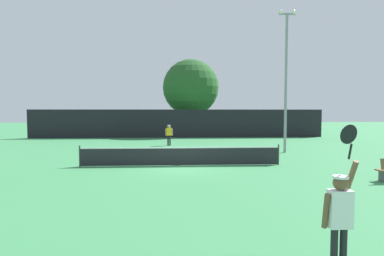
% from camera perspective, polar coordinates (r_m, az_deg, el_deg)
% --- Properties ---
extents(ground_plane, '(120.00, 120.00, 0.00)m').
position_cam_1_polar(ground_plane, '(15.95, -2.09, -7.01)').
color(ground_plane, '#387F4C').
extents(tennis_net, '(10.34, 0.08, 1.07)m').
position_cam_1_polar(tennis_net, '(15.87, -2.10, -5.19)').
color(tennis_net, '#232328').
rests_on(tennis_net, ground).
extents(perimeter_fence, '(31.11, 0.12, 2.97)m').
position_cam_1_polar(perimeter_fence, '(32.41, -2.61, 0.83)').
color(perimeter_fence, black).
rests_on(perimeter_fence, ground).
extents(player_serving, '(0.68, 0.40, 2.60)m').
position_cam_1_polar(player_serving, '(5.90, 25.84, -13.58)').
color(player_serving, white).
rests_on(player_serving, ground).
extents(player_receiving, '(0.57, 0.25, 1.68)m').
position_cam_1_polar(player_receiving, '(24.96, -4.31, -0.93)').
color(player_receiving, yellow).
rests_on(player_receiving, ground).
extents(tennis_ball, '(0.07, 0.07, 0.07)m').
position_cam_1_polar(tennis_ball, '(19.31, -1.77, -5.12)').
color(tennis_ball, '#CCE033').
rests_on(tennis_ball, ground).
extents(light_pole, '(1.18, 0.28, 9.53)m').
position_cam_1_polar(light_pole, '(21.78, 17.12, 9.69)').
color(light_pole, gray).
rests_on(light_pole, ground).
extents(large_tree, '(6.53, 6.53, 8.84)m').
position_cam_1_polar(large_tree, '(36.12, -0.23, 7.54)').
color(large_tree, brown).
rests_on(large_tree, ground).
extents(parked_car_near, '(2.25, 4.35, 1.69)m').
position_cam_1_polar(parked_car_near, '(40.57, 6.83, 0.29)').
color(parked_car_near, navy).
rests_on(parked_car_near, ground).
extents(parked_car_mid, '(1.92, 4.20, 1.69)m').
position_cam_1_polar(parked_car_mid, '(39.60, 12.17, 0.17)').
color(parked_car_mid, black).
rests_on(parked_car_mid, ground).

